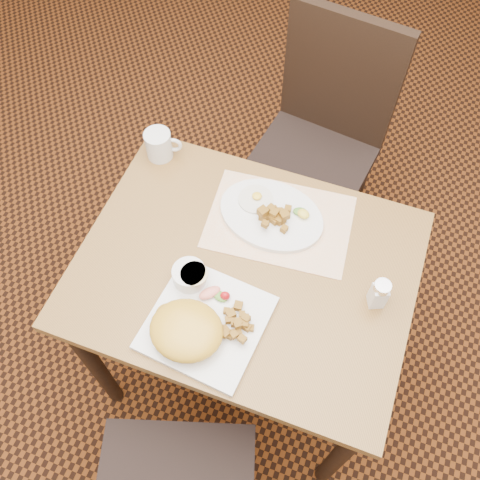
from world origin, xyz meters
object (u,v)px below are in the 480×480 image
Objects in this scene: plate_square at (207,323)px; plate_oval at (271,215)px; salt_shaker at (379,294)px; table at (245,284)px; coffee_mug at (159,145)px; chair_far at (321,134)px.

plate_oval is at bearing 82.23° from plate_square.
salt_shaker is at bearing -25.27° from plate_oval.
salt_shaker is (0.35, 0.02, 0.16)m from table.
plate_square is 0.58m from coffee_mug.
plate_square reaches higher than table.
table is 3.21× the size of plate_square.
coffee_mug reaches higher than plate_oval.
table is 0.49m from coffee_mug.
plate_oval is 0.40m from coffee_mug.
chair_far reaches higher than coffee_mug.
coffee_mug is (-0.73, 0.26, -0.01)m from salt_shaker.
chair_far reaches higher than plate_square.
chair_far reaches higher than plate_oval.
chair_far reaches higher than table.
plate_oval is 2.75× the size of coffee_mug.
table is at bearing -94.39° from plate_oval.
chair_far is 0.82m from salt_shaker.
plate_square is 2.53× the size of coffee_mug.
chair_far is 0.94m from plate_square.
table is 0.93× the size of chair_far.
plate_oval is at bearing 95.82° from chair_far.
salt_shaker reaches higher than coffee_mug.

